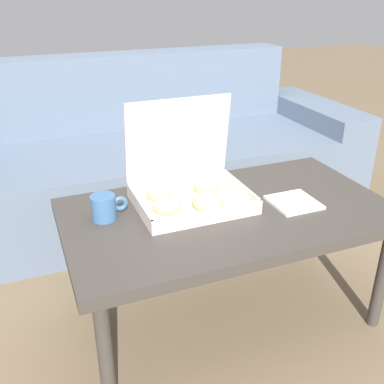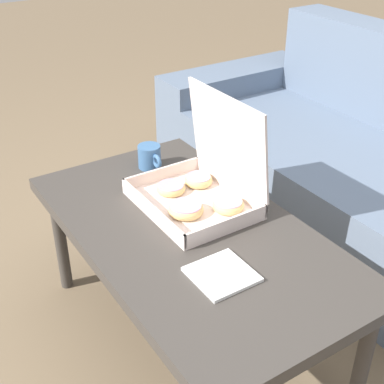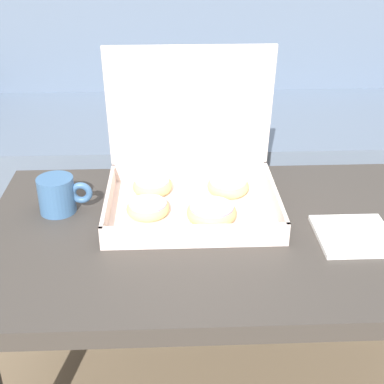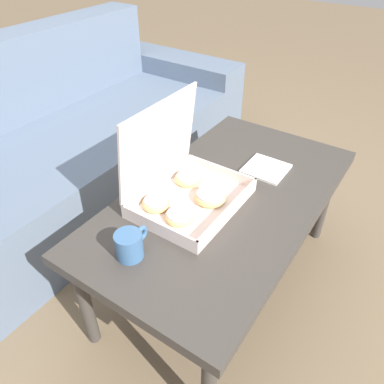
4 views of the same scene
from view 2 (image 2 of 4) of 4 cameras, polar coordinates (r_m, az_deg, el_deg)
name	(u,v)px [view 2 (image 2 of 4)]	position (r m, az deg, el deg)	size (l,w,h in m)	color
ground_plane	(231,320)	(1.97, 4.23, -13.45)	(12.00, 12.00, 0.00)	#756047
coffee_table	(190,241)	(1.62, -0.20, -5.20)	(1.12, 0.62, 0.46)	#3D3833
pastry_box	(202,185)	(1.69, 1.06, 0.74)	(0.38, 0.30, 0.35)	silver
coffee_mug	(150,157)	(1.92, -4.52, 3.77)	(0.12, 0.08, 0.08)	#3D6693
napkin_stack	(222,274)	(1.42, 3.20, -8.76)	(0.16, 0.16, 0.01)	white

